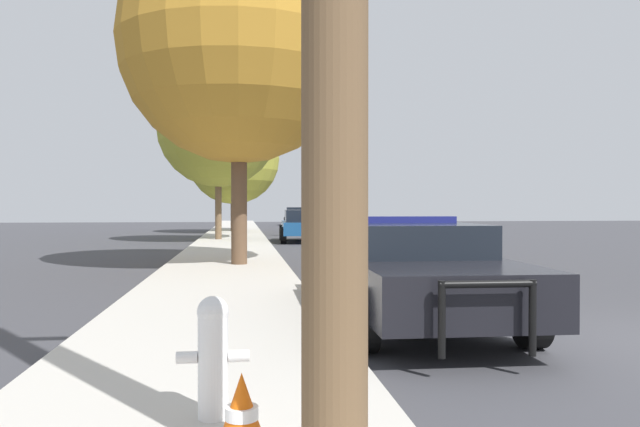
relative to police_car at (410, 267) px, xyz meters
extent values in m
cube|color=#BCB7AD|center=(-2.64, -1.72, -0.67)|extent=(3.00, 110.00, 0.13)
cube|color=black|center=(0.00, -0.06, -0.10)|extent=(1.99, 5.27, 0.57)
cube|color=black|center=(0.00, 0.21, 0.39)|extent=(1.68, 2.75, 0.41)
cylinder|color=black|center=(0.90, -1.70, -0.38)|extent=(0.25, 0.71, 0.70)
cylinder|color=black|center=(-0.96, -1.66, -0.38)|extent=(0.25, 0.71, 0.70)
cylinder|color=black|center=(0.96, 1.55, -0.38)|extent=(0.25, 0.71, 0.70)
cylinder|color=black|center=(-0.90, 1.58, -0.38)|extent=(0.25, 0.71, 0.70)
cylinder|color=black|center=(0.38, -2.80, -0.19)|extent=(0.07, 0.07, 0.70)
cylinder|color=black|center=(-0.48, -2.79, -0.19)|extent=(0.07, 0.07, 0.70)
cylinder|color=black|center=(-0.05, -2.80, 0.12)|extent=(0.90, 0.09, 0.07)
cube|color=navy|center=(0.00, 0.21, 0.64)|extent=(1.37, 0.23, 0.09)
cube|color=navy|center=(0.95, -0.07, -0.07)|extent=(0.08, 3.77, 0.16)
cylinder|color=white|center=(-2.46, -3.94, -0.26)|extent=(0.20, 0.20, 0.69)
sphere|color=white|center=(-2.46, -3.94, 0.12)|extent=(0.21, 0.21, 0.21)
cylinder|color=white|center=(-2.64, -3.94, -0.19)|extent=(0.14, 0.08, 0.08)
cylinder|color=white|center=(-2.29, -3.94, -0.19)|extent=(0.14, 0.08, 0.08)
cylinder|color=#424247|center=(-2.24, 21.96, 1.73)|extent=(0.16, 0.16, 4.67)
cylinder|color=#424247|center=(-0.33, 21.96, 3.92)|extent=(3.83, 0.11, 0.11)
cube|color=black|center=(1.59, 21.96, 3.47)|extent=(0.30, 0.24, 0.90)
sphere|color=red|center=(1.59, 21.83, 3.77)|extent=(0.20, 0.20, 0.20)
sphere|color=orange|center=(1.59, 21.83, 3.47)|extent=(0.20, 0.20, 0.20)
sphere|color=green|center=(1.59, 21.83, 3.17)|extent=(0.20, 0.20, 0.20)
cube|color=navy|center=(0.42, 18.94, -0.12)|extent=(2.03, 4.47, 0.53)
cube|color=black|center=(0.41, 18.72, 0.40)|extent=(1.68, 2.35, 0.51)
cylinder|color=black|center=(-0.42, 20.34, -0.39)|extent=(0.27, 0.71, 0.70)
cylinder|color=black|center=(1.38, 20.27, -0.39)|extent=(0.27, 0.71, 0.70)
cylinder|color=black|center=(-0.54, 17.62, -0.39)|extent=(0.27, 0.71, 0.70)
cylinder|color=black|center=(1.26, 17.54, -0.39)|extent=(0.27, 0.71, 0.70)
cube|color=#333856|center=(2.14, 42.11, -0.09)|extent=(2.08, 4.04, 0.64)
cube|color=black|center=(2.13, 41.91, 0.48)|extent=(1.69, 2.15, 0.49)
cylinder|color=black|center=(1.36, 43.38, -0.41)|extent=(0.29, 0.67, 0.65)
cylinder|color=black|center=(3.11, 43.25, -0.41)|extent=(0.29, 0.67, 0.65)
cylinder|color=black|center=(1.18, 40.96, -0.41)|extent=(0.29, 0.67, 0.65)
cylinder|color=black|center=(2.93, 40.83, -0.41)|extent=(0.29, 0.67, 0.65)
cube|color=maroon|center=(3.99, 30.99, 0.59)|extent=(2.28, 1.88, 1.77)
cube|color=beige|center=(4.00, 34.33, 1.09)|extent=(2.29, 4.82, 2.78)
cylinder|color=black|center=(5.10, 31.17, -0.30)|extent=(0.28, 0.87, 0.87)
cylinder|color=black|center=(2.87, 31.18, -0.30)|extent=(0.28, 0.87, 0.87)
cylinder|color=black|center=(5.12, 35.23, -0.30)|extent=(0.28, 0.87, 0.87)
cylinder|color=black|center=(2.89, 35.24, -0.30)|extent=(0.28, 0.87, 0.87)
cylinder|color=#4C3823|center=(-2.71, 27.93, 0.76)|extent=(0.34, 0.34, 2.72)
sphere|color=#999933|center=(-2.71, 27.93, 3.56)|extent=(5.25, 5.25, 5.25)
cylinder|color=brown|center=(-2.33, 7.33, 1.30)|extent=(0.39, 0.39, 3.82)
sphere|color=#B77F28|center=(-2.33, 7.33, 4.83)|extent=(5.90, 5.90, 5.90)
cylinder|color=brown|center=(-3.26, 19.03, 1.11)|extent=(0.28, 0.28, 3.43)
sphere|color=#999933|center=(-3.26, 19.03, 4.27)|extent=(5.26, 5.26, 5.26)
cone|color=orange|center=(-2.27, -4.70, -0.35)|extent=(0.34, 0.34, 0.50)
cylinder|color=white|center=(-2.27, -4.70, -0.33)|extent=(0.19, 0.19, 0.07)
camera|label=1|loc=(-2.27, -8.20, 0.83)|focal=35.00mm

